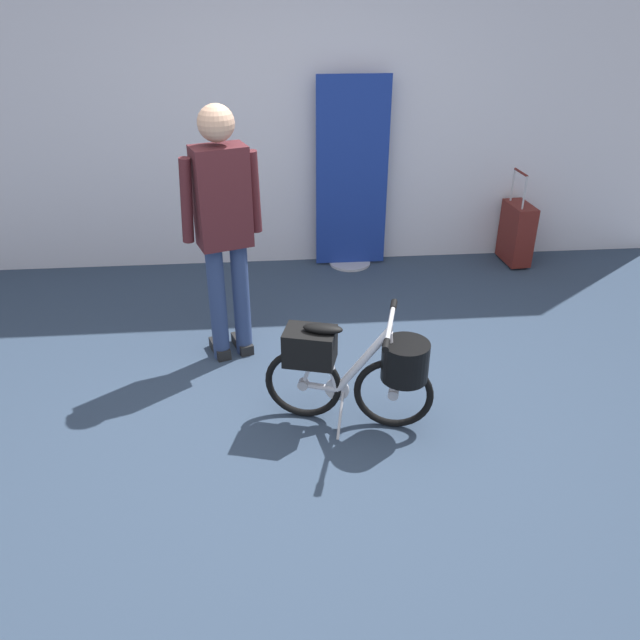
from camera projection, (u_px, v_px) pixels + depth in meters
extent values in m
plane|color=#2D3D51|center=(309.00, 434.00, 3.60)|extent=(6.89, 6.89, 0.00)
cube|color=silver|center=(285.00, 88.00, 5.08)|extent=(6.89, 0.10, 2.95)
cylinder|color=#B7B7BC|center=(350.00, 263.00, 5.68)|extent=(0.36, 0.36, 0.02)
cube|color=navy|center=(352.00, 174.00, 5.29)|extent=(0.60, 0.02, 1.58)
torus|color=black|center=(393.00, 394.00, 3.56)|extent=(0.44, 0.16, 0.45)
cylinder|color=#B7B7BC|center=(393.00, 394.00, 3.56)|extent=(0.07, 0.06, 0.06)
torus|color=black|center=(303.00, 384.00, 3.64)|extent=(0.44, 0.16, 0.45)
cylinder|color=#B7B7BC|center=(303.00, 384.00, 3.64)|extent=(0.07, 0.06, 0.06)
cylinder|color=silver|center=(320.00, 387.00, 3.63)|extent=(0.20, 0.09, 0.05)
cylinder|color=silver|center=(362.00, 361.00, 3.49)|extent=(0.31, 0.13, 0.44)
cylinder|color=silver|center=(330.00, 361.00, 3.53)|extent=(0.12, 0.07, 0.38)
cylinder|color=silver|center=(320.00, 387.00, 3.63)|extent=(0.20, 0.08, 0.04)
cylinder|color=silver|center=(392.00, 363.00, 3.46)|extent=(0.08, 0.05, 0.41)
cylinder|color=silver|center=(313.00, 359.00, 3.54)|extent=(0.13, 0.06, 0.37)
ellipsoid|color=black|center=(323.00, 328.00, 3.44)|extent=(0.24, 0.15, 0.05)
cylinder|color=#B7B7BC|center=(390.00, 327.00, 3.36)|extent=(0.03, 0.03, 0.04)
cylinder|color=#B7B7BC|center=(390.00, 324.00, 3.35)|extent=(0.14, 0.43, 0.03)
cylinder|color=black|center=(386.00, 345.00, 3.16)|extent=(0.06, 0.10, 0.04)
cylinder|color=black|center=(394.00, 305.00, 3.54)|extent=(0.06, 0.10, 0.04)
cylinder|color=#B7B7BC|center=(337.00, 389.00, 3.61)|extent=(0.14, 0.05, 0.14)
cylinder|color=#B7B7BC|center=(340.00, 415.00, 3.58)|extent=(0.07, 0.19, 0.21)
cylinder|color=black|center=(405.00, 361.00, 3.44)|extent=(0.32, 0.32, 0.22)
cube|color=black|center=(310.00, 346.00, 3.51)|extent=(0.32, 0.27, 0.20)
cylinder|color=navy|center=(241.00, 300.00, 4.19)|extent=(0.11, 0.11, 0.80)
cube|color=black|center=(242.00, 343.00, 4.40)|extent=(0.16, 0.26, 0.07)
cylinder|color=navy|center=(218.00, 304.00, 4.13)|extent=(0.11, 0.11, 0.80)
cube|color=black|center=(220.00, 348.00, 4.35)|extent=(0.16, 0.26, 0.07)
cube|color=#4C1E23|center=(222.00, 197.00, 3.82)|extent=(0.37, 0.29, 0.62)
cylinder|color=#4C1E23|center=(254.00, 192.00, 3.90)|extent=(0.09, 0.12, 0.52)
cylinder|color=#4C1E23|center=(187.00, 201.00, 3.75)|extent=(0.13, 0.12, 0.52)
sphere|color=tan|center=(216.00, 123.00, 3.61)|extent=(0.22, 0.22, 0.22)
cube|color=maroon|center=(517.00, 233.00, 5.57)|extent=(0.21, 0.37, 0.52)
cylinder|color=#B7B7BC|center=(525.00, 193.00, 5.27)|extent=(0.02, 0.02, 0.28)
cylinder|color=#B7B7BC|center=(513.00, 185.00, 5.47)|extent=(0.02, 0.02, 0.28)
cylinder|color=maroon|center=(521.00, 172.00, 5.31)|extent=(0.04, 0.23, 0.02)
cylinder|color=black|center=(524.00, 266.00, 5.60)|extent=(0.04, 0.02, 0.04)
cylinder|color=black|center=(512.00, 254.00, 5.82)|extent=(0.04, 0.02, 0.04)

